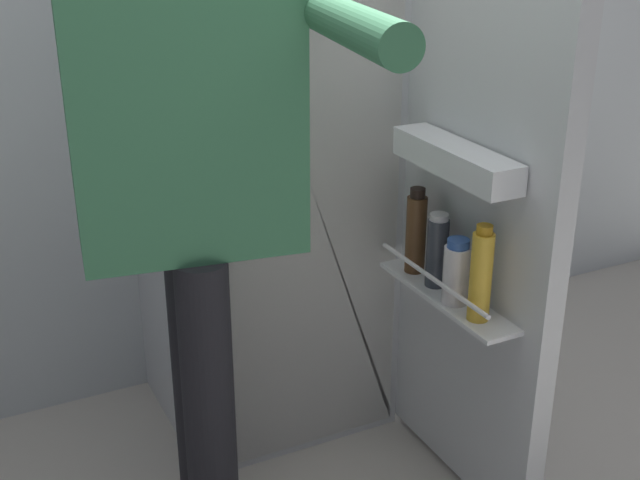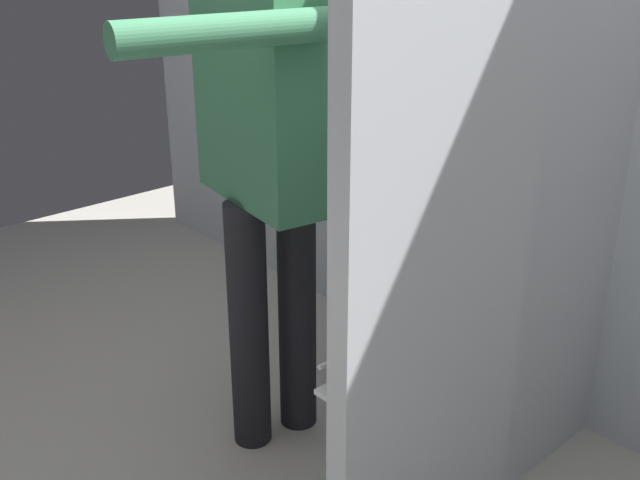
# 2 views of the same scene
# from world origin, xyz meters

# --- Properties ---
(refrigerator) EXTENTS (0.69, 1.16, 1.80)m
(refrigerator) POSITION_xyz_m (0.03, 0.47, 0.90)
(refrigerator) COLOR silver
(refrigerator) RESTS_ON ground_plane
(person) EXTENTS (0.56, 0.83, 1.62)m
(person) POSITION_xyz_m (-0.35, 0.05, 0.98)
(person) COLOR black
(person) RESTS_ON ground_plane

